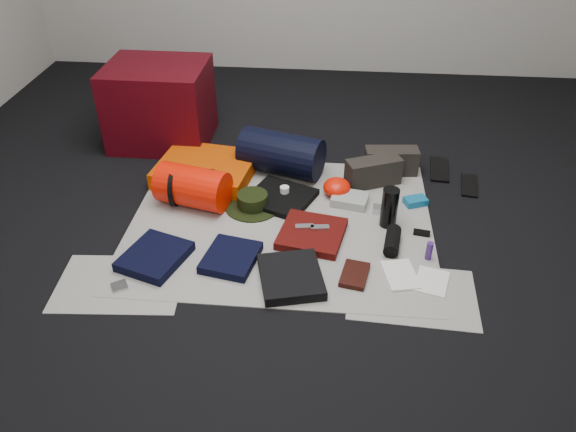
# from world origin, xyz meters

# --- Properties ---
(floor) EXTENTS (4.50, 4.50, 0.02)m
(floor) POSITION_xyz_m (0.00, 0.00, -0.01)
(floor) COLOR black
(floor) RESTS_ON ground
(newspaper_mat) EXTENTS (1.60, 1.30, 0.01)m
(newspaper_mat) POSITION_xyz_m (0.00, 0.00, 0.00)
(newspaper_mat) COLOR #B8B5AA
(newspaper_mat) RESTS_ON floor
(newspaper_sheet_front_left) EXTENTS (0.61, 0.44, 0.00)m
(newspaper_sheet_front_left) POSITION_xyz_m (-0.70, -0.55, 0.00)
(newspaper_sheet_front_left) COLOR #B8B5AA
(newspaper_sheet_front_left) RESTS_ON floor
(newspaper_sheet_front_right) EXTENTS (0.60, 0.43, 0.00)m
(newspaper_sheet_front_right) POSITION_xyz_m (0.65, -0.50, 0.00)
(newspaper_sheet_front_right) COLOR #B8B5AA
(newspaper_sheet_front_right) RESTS_ON floor
(red_cabinet) EXTENTS (0.63, 0.53, 0.52)m
(red_cabinet) POSITION_xyz_m (-0.87, 0.87, 0.26)
(red_cabinet) COLOR #45050D
(red_cabinet) RESTS_ON floor
(sleeping_pad) EXTENTS (0.60, 0.52, 0.10)m
(sleeping_pad) POSITION_xyz_m (-0.49, 0.42, 0.06)
(sleeping_pad) COLOR #D24502
(sleeping_pad) RESTS_ON newspaper_mat
(stuff_sack) EXTENTS (0.43, 0.32, 0.23)m
(stuff_sack) POSITION_xyz_m (-0.50, 0.12, 0.12)
(stuff_sack) COLOR #F11604
(stuff_sack) RESTS_ON newspaper_mat
(sack_strap_left) EXTENTS (0.02, 0.22, 0.22)m
(sack_strap_left) POSITION_xyz_m (-0.60, 0.12, 0.11)
(sack_strap_left) COLOR black
(sack_strap_left) RESTS_ON newspaper_mat
(sack_strap_right) EXTENTS (0.03, 0.22, 0.22)m
(sack_strap_right) POSITION_xyz_m (-0.40, 0.12, 0.11)
(sack_strap_right) COLOR black
(sack_strap_right) RESTS_ON newspaper_mat
(navy_duffel) EXTENTS (0.54, 0.39, 0.25)m
(navy_duffel) POSITION_xyz_m (-0.05, 0.52, 0.13)
(navy_duffel) COLOR black
(navy_duffel) RESTS_ON newspaper_mat
(boonie_brim) EXTENTS (0.39, 0.39, 0.01)m
(boonie_brim) POSITION_xyz_m (-0.17, 0.13, 0.01)
(boonie_brim) COLOR black
(boonie_brim) RESTS_ON newspaper_mat
(boonie_crown) EXTENTS (0.17, 0.17, 0.08)m
(boonie_crown) POSITION_xyz_m (-0.17, 0.13, 0.05)
(boonie_crown) COLOR black
(boonie_crown) RESTS_ON boonie_brim
(hiking_boot_left) EXTENTS (0.34, 0.23, 0.16)m
(hiking_boot_left) POSITION_xyz_m (0.50, 0.43, 0.09)
(hiking_boot_left) COLOR #28241F
(hiking_boot_left) RESTS_ON newspaper_mat
(hiking_boot_right) EXTENTS (0.32, 0.15, 0.16)m
(hiking_boot_right) POSITION_xyz_m (0.61, 0.57, 0.08)
(hiking_boot_right) COLOR #28241F
(hiking_boot_right) RESTS_ON newspaper_mat
(flip_flop_left) EXTENTS (0.14, 0.30, 0.02)m
(flip_flop_left) POSITION_xyz_m (0.92, 0.63, 0.01)
(flip_flop_left) COLOR black
(flip_flop_left) RESTS_ON floor
(flip_flop_right) EXTENTS (0.13, 0.26, 0.01)m
(flip_flop_right) POSITION_xyz_m (1.07, 0.46, 0.01)
(flip_flop_right) COLOR black
(flip_flop_right) RESTS_ON floor
(trousers_navy_a) EXTENTS (0.36, 0.38, 0.05)m
(trousers_navy_a) POSITION_xyz_m (-0.58, -0.37, 0.03)
(trousers_navy_a) COLOR black
(trousers_navy_a) RESTS_ON newspaper_mat
(trousers_navy_b) EXTENTS (0.29, 0.32, 0.04)m
(trousers_navy_b) POSITION_xyz_m (-0.21, -0.35, 0.03)
(trousers_navy_b) COLOR black
(trousers_navy_b) RESTS_ON newspaper_mat
(trousers_charcoal) EXTENTS (0.35, 0.38, 0.05)m
(trousers_charcoal) POSITION_xyz_m (0.09, -0.46, 0.03)
(trousers_charcoal) COLOR black
(trousers_charcoal) RESTS_ON newspaper_mat
(black_tshirt) EXTENTS (0.44, 0.42, 0.03)m
(black_tshirt) POSITION_xyz_m (-0.02, 0.21, 0.02)
(black_tshirt) COLOR black
(black_tshirt) RESTS_ON newspaper_mat
(red_shirt) EXTENTS (0.37, 0.37, 0.04)m
(red_shirt) POSITION_xyz_m (0.17, -0.12, 0.03)
(red_shirt) COLOR #490A08
(red_shirt) RESTS_ON newspaper_mat
(orange_stuff_sack) EXTENTS (0.16, 0.16, 0.10)m
(orange_stuff_sack) POSITION_xyz_m (0.29, 0.29, 0.06)
(orange_stuff_sack) COLOR #F11604
(orange_stuff_sack) RESTS_ON newspaper_mat
(first_aid_pouch) EXTENTS (0.22, 0.18, 0.05)m
(first_aid_pouch) POSITION_xyz_m (0.37, 0.21, 0.03)
(first_aid_pouch) COLOR #949B93
(first_aid_pouch) RESTS_ON newspaper_mat
(water_bottle) EXTENTS (0.11, 0.11, 0.22)m
(water_bottle) POSITION_xyz_m (0.57, 0.03, 0.12)
(water_bottle) COLOR black
(water_bottle) RESTS_ON newspaper_mat
(speaker) EXTENTS (0.10, 0.20, 0.08)m
(speaker) POSITION_xyz_m (0.58, -0.16, 0.04)
(speaker) COLOR black
(speaker) RESTS_ON newspaper_mat
(compact_camera) EXTENTS (0.10, 0.07, 0.04)m
(compact_camera) POSITION_xyz_m (0.54, 0.13, 0.02)
(compact_camera) COLOR silver
(compact_camera) RESTS_ON newspaper_mat
(cyan_case) EXTENTS (0.14, 0.12, 0.04)m
(cyan_case) POSITION_xyz_m (0.73, 0.24, 0.03)
(cyan_case) COLOR #0F6191
(cyan_case) RESTS_ON newspaper_mat
(toiletry_purple) EXTENTS (0.04, 0.04, 0.10)m
(toiletry_purple) POSITION_xyz_m (0.75, -0.24, 0.05)
(toiletry_purple) COLOR #3F226E
(toiletry_purple) RESTS_ON newspaper_mat
(toiletry_clear) EXTENTS (0.03, 0.03, 0.09)m
(toiletry_clear) POSITION_xyz_m (0.75, -0.24, 0.05)
(toiletry_clear) COLOR #9FA39E
(toiletry_clear) RESTS_ON newspaper_mat
(paperback_book) EXTENTS (0.15, 0.20, 0.03)m
(paperback_book) POSITION_xyz_m (0.39, -0.41, 0.02)
(paperback_book) COLOR black
(paperback_book) RESTS_ON newspaper_mat
(map_booklet) EXTENTS (0.19, 0.24, 0.01)m
(map_booklet) POSITION_xyz_m (0.61, -0.38, 0.01)
(map_booklet) COLOR white
(map_booklet) RESTS_ON newspaper_mat
(map_printout) EXTENTS (0.19, 0.22, 0.01)m
(map_printout) POSITION_xyz_m (0.75, -0.41, 0.01)
(map_printout) COLOR white
(map_printout) RESTS_ON newspaper_mat
(sunglasses) EXTENTS (0.09, 0.05, 0.02)m
(sunglasses) POSITION_xyz_m (0.74, -0.05, 0.02)
(sunglasses) COLOR black
(sunglasses) RESTS_ON newspaper_mat
(key_cluster) EXTENTS (0.10, 0.10, 0.01)m
(key_cluster) POSITION_xyz_m (-0.69, -0.58, 0.01)
(key_cluster) COLOR silver
(key_cluster) RESTS_ON newspaper_mat
(tape_roll) EXTENTS (0.05, 0.05, 0.04)m
(tape_roll) POSITION_xyz_m (-0.00, 0.24, 0.06)
(tape_roll) COLOR white
(tape_roll) RESTS_ON black_tshirt
(energy_bar_a) EXTENTS (0.10, 0.05, 0.01)m
(energy_bar_a) POSITION_xyz_m (0.13, -0.10, 0.06)
(energy_bar_a) COLOR silver
(energy_bar_a) RESTS_ON red_shirt
(energy_bar_b) EXTENTS (0.10, 0.05, 0.01)m
(energy_bar_b) POSITION_xyz_m (0.21, -0.10, 0.06)
(energy_bar_b) COLOR silver
(energy_bar_b) RESTS_ON red_shirt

